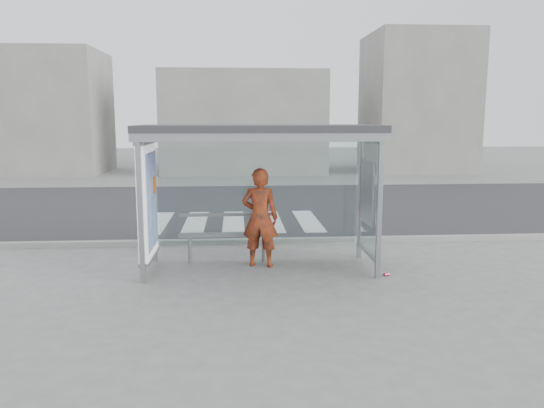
{
  "coord_description": "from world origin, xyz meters",
  "views": [
    {
      "loc": [
        -0.43,
        -9.4,
        2.75
      ],
      "look_at": [
        0.23,
        0.2,
        1.17
      ],
      "focal_mm": 35.0,
      "sensor_mm": 36.0,
      "label": 1
    }
  ],
  "objects_px": {
    "bench": "(227,234)",
    "soda_can": "(387,274)",
    "bus_shelter": "(239,161)",
    "person": "(260,218)"
  },
  "relations": [
    {
      "from": "bench",
      "to": "soda_can",
      "type": "bearing_deg",
      "value": -21.07
    },
    {
      "from": "bus_shelter",
      "to": "person",
      "type": "height_order",
      "value": "bus_shelter"
    },
    {
      "from": "soda_can",
      "to": "bus_shelter",
      "type": "bearing_deg",
      "value": 165.87
    },
    {
      "from": "bench",
      "to": "soda_can",
      "type": "relative_size",
      "value": 16.65
    },
    {
      "from": "bench",
      "to": "soda_can",
      "type": "height_order",
      "value": "bench"
    },
    {
      "from": "bus_shelter",
      "to": "bench",
      "type": "height_order",
      "value": "bus_shelter"
    },
    {
      "from": "bus_shelter",
      "to": "soda_can",
      "type": "height_order",
      "value": "bus_shelter"
    },
    {
      "from": "bus_shelter",
      "to": "bench",
      "type": "bearing_deg",
      "value": 118.99
    },
    {
      "from": "person",
      "to": "bench",
      "type": "xyz_separation_m",
      "value": [
        -0.62,
        0.3,
        -0.37
      ]
    },
    {
      "from": "person",
      "to": "bus_shelter",
      "type": "bearing_deg",
      "value": 32.29
    }
  ]
}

